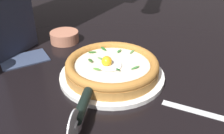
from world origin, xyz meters
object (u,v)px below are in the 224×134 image
pizza_cutter (81,111)px  folded_napkin (24,59)px  side_bowl (65,37)px  pizza (112,66)px

pizza_cutter → folded_napkin: pizza_cutter is taller
folded_napkin → side_bowl: bearing=-94.5°
side_bowl → pizza_cutter: size_ratio=0.67×
pizza_cutter → folded_napkin: bearing=-20.6°
pizza → folded_napkin: 0.29m
pizza → pizza_cutter: (-0.05, 0.19, 0.00)m
side_bowl → pizza_cutter: 0.43m
side_bowl → folded_napkin: size_ratio=0.71×
side_bowl → pizza_cutter: (-0.32, 0.29, 0.02)m
pizza_cutter → folded_napkin: 0.35m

